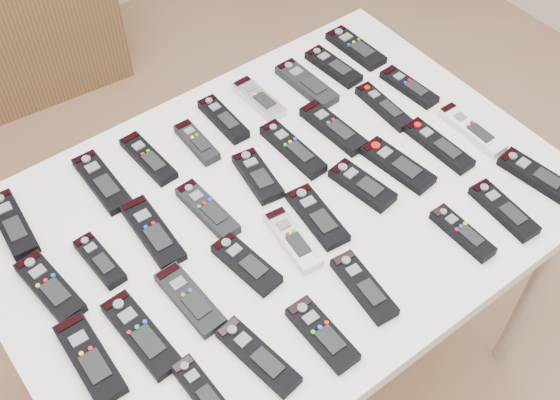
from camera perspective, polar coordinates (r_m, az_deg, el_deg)
ground at (r=2.19m, az=1.17°, el=-14.17°), size 4.00×4.00×0.00m
table at (r=1.59m, az=0.00°, el=-1.79°), size 1.25×0.88×0.78m
remote_0 at (r=1.60m, az=-20.90°, el=-1.87°), size 0.07×0.19×0.02m
remote_1 at (r=1.63m, az=-14.27°, el=1.43°), size 0.06×0.19×0.02m
remote_2 at (r=1.65m, az=-10.66°, el=3.34°), size 0.06×0.18×0.02m
remote_3 at (r=1.67m, az=-6.78°, el=4.67°), size 0.05×0.14×0.02m
remote_4 at (r=1.72m, az=-4.63°, el=6.57°), size 0.05×0.16×0.02m
remote_5 at (r=1.77m, az=-1.71°, el=8.17°), size 0.05×0.16×0.02m
remote_6 at (r=1.81m, az=2.17°, el=9.41°), size 0.06×0.19×0.02m
remote_7 at (r=1.87m, az=4.36°, el=10.76°), size 0.06×0.17×0.02m
remote_8 at (r=1.93m, az=6.16°, el=12.19°), size 0.07×0.18×0.02m
remote_9 at (r=1.48m, az=-18.19°, el=-6.76°), size 0.08×0.19×0.02m
remote_10 at (r=1.49m, az=-14.44°, el=-4.80°), size 0.05×0.14×0.02m
remote_11 at (r=1.51m, az=-10.31°, el=-2.58°), size 0.07×0.20×0.02m
remote_12 at (r=1.53m, az=-5.91°, el=-0.82°), size 0.06×0.18×0.02m
remote_13 at (r=1.59m, az=-1.83°, el=1.96°), size 0.08×0.16×0.02m
remote_14 at (r=1.64m, az=1.04°, el=4.17°), size 0.05×0.19×0.02m
remote_15 at (r=1.70m, az=4.33°, el=5.87°), size 0.06×0.19×0.02m
remote_16 at (r=1.77m, az=8.42°, el=7.52°), size 0.05×0.18×0.02m
remote_17 at (r=1.83m, az=10.44°, el=9.03°), size 0.06×0.17×0.02m
remote_18 at (r=1.38m, az=-15.19°, el=-12.34°), size 0.07×0.19×0.02m
remote_19 at (r=1.38m, az=-11.22°, el=-10.65°), size 0.07×0.20×0.02m
remote_20 at (r=1.41m, az=-7.34°, el=-8.01°), size 0.06×0.18×0.02m
remote_21 at (r=1.44m, az=-2.75°, el=-5.21°), size 0.08×0.17×0.02m
remote_22 at (r=1.48m, az=1.03°, el=-3.23°), size 0.07×0.17×0.02m
remote_23 at (r=1.52m, az=3.05°, el=-1.35°), size 0.08×0.18×0.02m
remote_24 at (r=1.58m, az=6.70°, el=1.21°), size 0.08×0.16×0.02m
remote_25 at (r=1.63m, az=9.54°, el=2.82°), size 0.08×0.19×0.02m
remote_26 at (r=1.69m, az=12.76°, el=4.35°), size 0.05×0.19×0.02m
remote_27 at (r=1.75m, az=15.31°, el=5.53°), size 0.05×0.19×0.02m
remote_29 at (r=1.31m, az=-6.25°, el=-15.30°), size 0.05×0.15×0.02m
remote_30 at (r=1.33m, az=-1.80°, el=-12.58°), size 0.08×0.19×0.02m
remote_31 at (r=1.36m, az=3.45°, el=-10.83°), size 0.06×0.16×0.02m
remote_32 at (r=1.42m, az=6.83°, el=-7.03°), size 0.07×0.17×0.02m
remote_33 at (r=1.53m, az=14.60°, el=-2.60°), size 0.04×0.15×0.02m
remote_34 at (r=1.60m, az=17.73°, el=-0.78°), size 0.06×0.17×0.02m
remote_35 at (r=1.69m, az=20.16°, el=1.84°), size 0.08×0.19×0.02m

